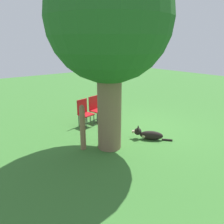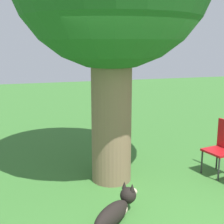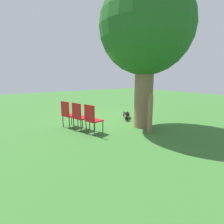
{
  "view_description": "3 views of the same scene",
  "coord_description": "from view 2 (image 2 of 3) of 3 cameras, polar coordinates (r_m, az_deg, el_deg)",
  "views": [
    {
      "loc": [
        -4.73,
        4.84,
        2.77
      ],
      "look_at": [
        -0.51,
        1.47,
        1.07
      ],
      "focal_mm": 35.0,
      "sensor_mm": 36.0,
      "label": 1
    },
    {
      "loc": [
        -1.78,
        -3.16,
        2.2
      ],
      "look_at": [
        -0.34,
        1.48,
        1.13
      ],
      "focal_mm": 50.0,
      "sensor_mm": 36.0,
      "label": 2
    },
    {
      "loc": [
        4.14,
        5.61,
        1.76
      ],
      "look_at": [
        0.5,
        0.76,
        0.53
      ],
      "focal_mm": 28.0,
      "sensor_mm": 36.0,
      "label": 3
    }
  ],
  "objects": [
    {
      "name": "ground_plane",
      "position": [
        4.24,
        10.92,
        -19.07
      ],
      "size": [
        30.0,
        30.0,
        0.0
      ],
      "primitive_type": "plane",
      "color": "#38702D"
    },
    {
      "name": "red_chair_2",
      "position": [
        5.63,
        19.63,
        -5.68
      ],
      "size": [
        0.5,
        0.51,
        0.93
      ],
      "rotation": [
        0.0,
        0.0,
        3.33
      ],
      "color": "#B21419",
      "rests_on": "ground_plane"
    },
    {
      "name": "dog",
      "position": [
        4.1,
        0.71,
        -17.59
      ],
      "size": [
        0.97,
        0.84,
        0.41
      ],
      "rotation": [
        0.0,
        0.0,
        0.7
      ],
      "color": "black",
      "rests_on": "ground_plane"
    },
    {
      "name": "fence_post",
      "position": [
        5.74,
        1.42,
        -3.4
      ],
      "size": [
        0.15,
        0.15,
        1.26
      ],
      "color": "#846647",
      "rests_on": "ground_plane"
    }
  ]
}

